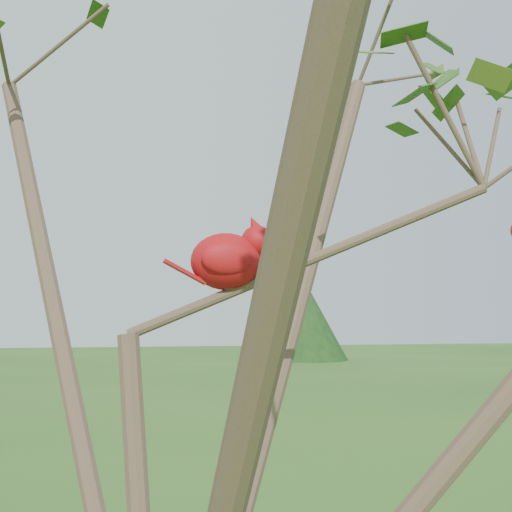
{
  "coord_description": "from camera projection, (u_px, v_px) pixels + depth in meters",
  "views": [
    {
      "loc": [
        -0.05,
        -0.94,
        1.98
      ],
      "look_at": [
        0.15,
        0.09,
        2.08
      ],
      "focal_mm": 45.0,
      "sensor_mm": 36.0,
      "label": 1
    }
  ],
  "objects": [
    {
      "name": "crabapple_tree",
      "position": [
        184.0,
        218.0,
        0.93
      ],
      "size": [
        2.35,
        2.05,
        2.95
      ],
      "color": "#443024",
      "rests_on": "ground"
    },
    {
      "name": "distant_trees",
      "position": [
        65.0,
        328.0,
        22.32
      ],
      "size": [
        41.73,
        10.99,
        3.4
      ],
      "color": "#443024",
      "rests_on": "ground"
    },
    {
      "name": "cardinal",
      "position": [
        230.0,
        259.0,
        1.05
      ],
      "size": [
        0.19,
        0.1,
        0.14
      ],
      "rotation": [
        0.0,
        0.0,
        0.01
      ],
      "color": "#A50E13",
      "rests_on": "ground"
    }
  ]
}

